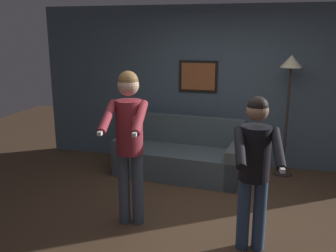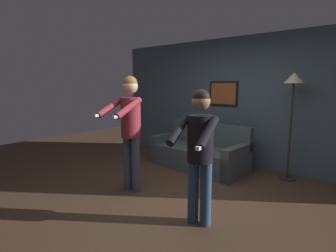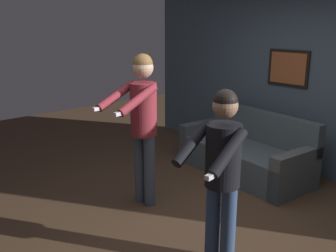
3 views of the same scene
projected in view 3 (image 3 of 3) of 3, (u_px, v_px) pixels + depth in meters
name	position (u px, v px, depth m)	size (l,w,h in m)	color
ground_plane	(204.00, 226.00, 3.99)	(12.00, 12.00, 0.00)	#4D3725
back_wall_assembly	(320.00, 83.00, 5.05)	(6.40, 0.09, 2.60)	#465A67
couch	(246.00, 154.00, 5.33)	(1.97, 1.03, 0.87)	#465557
person_standing_left	(142.00, 115.00, 4.21)	(0.50, 0.74, 1.77)	#424F60
person_standing_right	(222.00, 165.00, 3.12)	(0.49, 0.61, 1.59)	navy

